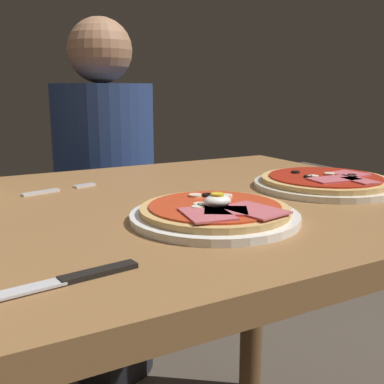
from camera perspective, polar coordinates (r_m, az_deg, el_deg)
dining_table at (r=0.92m, az=-2.15°, el=-9.22°), size 1.01×0.81×0.76m
pizza_foreground at (r=0.73m, az=2.80°, el=-2.54°), size 0.26×0.26×0.05m
pizza_across_left at (r=1.01m, az=15.77°, el=1.14°), size 0.29×0.29×0.03m
fork at (r=0.98m, az=-16.31°, el=0.20°), size 0.16×0.05×0.00m
knife at (r=0.53m, az=-15.03°, el=-10.23°), size 0.20×0.04×0.01m
diner_person at (r=1.59m, az=-10.28°, el=-2.53°), size 0.32×0.32×1.18m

